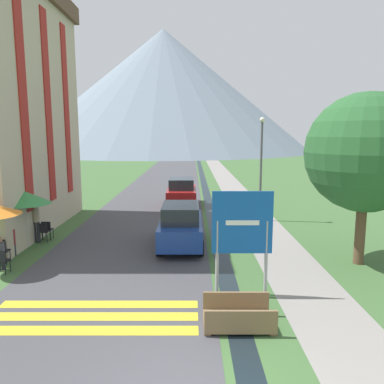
% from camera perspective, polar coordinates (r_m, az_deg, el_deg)
% --- Properties ---
extents(ground_plane, '(160.00, 160.00, 0.00)m').
position_cam_1_polar(ground_plane, '(26.45, 0.14, -1.31)').
color(ground_plane, '#3D6033').
extents(road, '(6.40, 60.00, 0.01)m').
position_cam_1_polar(road, '(36.43, -3.76, 1.49)').
color(road, '#424247').
rests_on(road, ground_plane).
extents(footpath, '(2.20, 60.00, 0.01)m').
position_cam_1_polar(footpath, '(36.51, 5.84, 1.48)').
color(footpath, gray).
rests_on(footpath, ground_plane).
extents(drainage_channel, '(0.60, 60.00, 0.00)m').
position_cam_1_polar(drainage_channel, '(36.35, 2.07, 1.48)').
color(drainage_channel, black).
rests_on(drainage_channel, ground_plane).
extents(crosswalk_marking, '(5.44, 1.84, 0.01)m').
position_cam_1_polar(crosswalk_marking, '(10.51, -14.60, -17.85)').
color(crosswalk_marking, yellow).
rests_on(crosswalk_marking, ground_plane).
extents(mountain_distant, '(76.56, 76.56, 31.63)m').
position_cam_1_polar(mountain_distant, '(103.25, -4.03, 15.06)').
color(mountain_distant, slate).
rests_on(mountain_distant, ground_plane).
extents(road_sign, '(1.73, 0.11, 3.09)m').
position_cam_1_polar(road_sign, '(10.81, 7.93, -5.84)').
color(road_sign, '#9E9EA3').
rests_on(road_sign, ground_plane).
extents(footbridge, '(1.70, 1.10, 0.65)m').
position_cam_1_polar(footbridge, '(9.75, 7.32, -18.40)').
color(footbridge, brown).
rests_on(footbridge, ground_plane).
extents(parked_car_near, '(1.83, 4.04, 1.82)m').
position_cam_1_polar(parked_car_near, '(15.61, -1.44, -5.11)').
color(parked_car_near, navy).
rests_on(parked_car_near, ground_plane).
extents(parked_car_far, '(1.94, 3.85, 1.82)m').
position_cam_1_polar(parked_car_far, '(24.43, -1.31, 0.00)').
color(parked_car_far, '#A31919').
rests_on(parked_car_far, ground_plane).
extents(cafe_chair_far_right, '(0.40, 0.40, 0.85)m').
position_cam_1_polar(cafe_chair_far_right, '(17.87, -20.95, -5.20)').
color(cafe_chair_far_right, black).
rests_on(cafe_chair_far_right, ground_plane).
extents(cafe_chair_near_left, '(0.40, 0.40, 0.85)m').
position_cam_1_polar(cafe_chair_near_left, '(15.34, -26.74, -7.86)').
color(cafe_chair_near_left, black).
rests_on(cafe_chair_near_left, ground_plane).
extents(cafe_chair_near_right, '(0.40, 0.40, 0.85)m').
position_cam_1_polar(cafe_chair_near_right, '(15.63, -26.81, -7.56)').
color(cafe_chair_near_right, black).
rests_on(cafe_chair_near_right, ground_plane).
extents(cafe_chair_nearest, '(0.40, 0.40, 0.85)m').
position_cam_1_polar(cafe_chair_nearest, '(14.22, -26.84, -9.15)').
color(cafe_chair_nearest, black).
rests_on(cafe_chair_nearest, ground_plane).
extents(cafe_chair_far_left, '(0.40, 0.40, 0.85)m').
position_cam_1_polar(cafe_chair_far_left, '(17.60, -21.41, -5.44)').
color(cafe_chair_far_left, black).
rests_on(cafe_chair_far_left, ground_plane).
extents(cafe_umbrella_middle_green, '(2.05, 2.05, 2.37)m').
position_cam_1_polar(cafe_umbrella_middle_green, '(16.71, -23.82, -0.76)').
color(cafe_umbrella_middle_green, '#B7B2A8').
rests_on(cafe_umbrella_middle_green, ground_plane).
extents(person_seated_far, '(0.32, 0.32, 1.19)m').
position_cam_1_polar(person_seated_far, '(14.67, -26.95, -8.02)').
color(person_seated_far, '#282833').
rests_on(person_seated_far, ground_plane).
extents(person_seated_near, '(0.32, 0.32, 1.27)m').
position_cam_1_polar(person_seated_near, '(16.04, -25.60, -6.38)').
color(person_seated_near, '#282833').
rests_on(person_seated_near, ground_plane).
extents(person_standing_terrace, '(0.32, 0.32, 1.80)m').
position_cam_1_polar(person_standing_terrace, '(17.52, -22.45, -3.78)').
color(person_standing_terrace, '#282833').
rests_on(person_standing_terrace, ground_plane).
extents(streetlamp, '(0.28, 0.28, 5.53)m').
position_cam_1_polar(streetlamp, '(20.28, 10.78, 4.69)').
color(streetlamp, '#515156').
rests_on(streetlamp, ground_plane).
extents(tree_by_path, '(4.18, 4.18, 6.12)m').
position_cam_1_polar(tree_by_path, '(14.44, 25.25, 5.41)').
color(tree_by_path, brown).
rests_on(tree_by_path, ground_plane).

